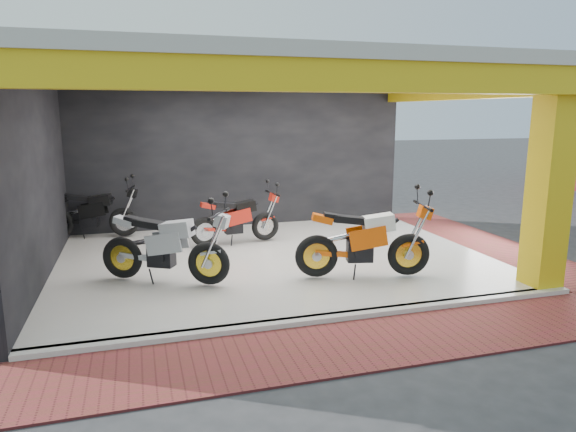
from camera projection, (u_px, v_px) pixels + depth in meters
name	position (u px, v px, depth m)	size (l,w,h in m)	color
ground	(307.00, 297.00, 8.06)	(80.00, 80.00, 0.00)	#2D2D30
showroom_floor	(274.00, 259.00, 9.93)	(8.00, 6.00, 0.10)	white
showroom_ceiling	(273.00, 70.00, 9.22)	(8.40, 6.40, 0.20)	beige
back_wall	(241.00, 158.00, 12.51)	(8.20, 0.20, 3.50)	black
left_wall	(34.00, 180.00, 8.45)	(0.20, 6.20, 3.50)	black
corner_column	(549.00, 183.00, 8.05)	(0.50, 0.50, 3.50)	gold
header_beam_front	(335.00, 76.00, 6.47)	(8.40, 0.30, 0.40)	gold
header_beam_right	(464.00, 89.00, 10.40)	(0.30, 6.40, 0.40)	gold
floor_kerb	(331.00, 318.00, 7.10)	(8.00, 0.20, 0.10)	white
paver_front	(354.00, 345.00, 6.37)	(9.00, 1.40, 0.03)	maroon
paver_right	(485.00, 243.00, 11.28)	(1.40, 7.00, 0.03)	maroon
moto_hero	(409.00, 234.00, 8.60)	(2.41, 0.89, 1.48)	#F5580A
moto_row_a	(208.00, 243.00, 8.13)	(2.35, 0.87, 1.44)	#ACAFB4
moto_row_b	(265.00, 213.00, 11.01)	(2.05, 0.76, 1.25)	red
moto_row_d	(123.00, 208.00, 11.36)	(2.16, 0.80, 1.32)	black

